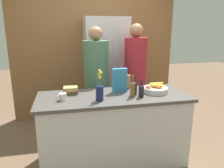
{
  "coord_description": "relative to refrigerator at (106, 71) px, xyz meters",
  "views": [
    {
      "loc": [
        -0.56,
        -2.5,
        1.72
      ],
      "look_at": [
        0.0,
        0.09,
        1.02
      ],
      "focal_mm": 35.0,
      "sensor_mm": 36.0,
      "label": 1
    }
  ],
  "objects": [
    {
      "name": "bottle_vinegar",
      "position": [
        0.11,
        -1.32,
        0.06
      ],
      "size": [
        0.07,
        0.07,
        0.25
      ],
      "color": "black",
      "rests_on": "kitchen_island"
    },
    {
      "name": "flower_vase",
      "position": [
        -0.34,
        -1.45,
        0.07
      ],
      "size": [
        0.09,
        0.09,
        0.36
      ],
      "color": "#191E4C",
      "rests_on": "kitchen_island"
    },
    {
      "name": "coffee_mug",
      "position": [
        -0.76,
        -1.35,
        0.0
      ],
      "size": [
        0.12,
        0.09,
        0.08
      ],
      "color": "silver",
      "rests_on": "kitchen_island"
    },
    {
      "name": "back_wall_wood",
      "position": [
        -0.15,
        0.36,
        0.36
      ],
      "size": [
        3.06,
        0.12,
        2.6
      ],
      "color": "brown",
      "rests_on": "ground_plane"
    },
    {
      "name": "book_stack",
      "position": [
        -0.66,
        -1.11,
        0.01
      ],
      "size": [
        0.18,
        0.16,
        0.09
      ],
      "color": "#3D6047",
      "rests_on": "kitchen_island"
    },
    {
      "name": "person_in_blue",
      "position": [
        0.36,
        -0.57,
        0.06
      ],
      "size": [
        0.35,
        0.35,
        1.77
      ],
      "rotation": [
        0.0,
        0.0,
        -0.27
      ],
      "color": "#383842",
      "rests_on": "ground_plane"
    },
    {
      "name": "cereal_box",
      "position": [
        -0.04,
        -1.16,
        0.11
      ],
      "size": [
        0.19,
        0.07,
        0.31
      ],
      "color": "teal",
      "rests_on": "kitchen_island"
    },
    {
      "name": "kitchen_island",
      "position": [
        -0.15,
        -1.28,
        -0.49
      ],
      "size": [
        1.86,
        0.74,
        0.9
      ],
      "color": "silver",
      "rests_on": "ground_plane"
    },
    {
      "name": "fruit_bowl",
      "position": [
        0.4,
        -1.28,
        0.01
      ],
      "size": [
        0.32,
        0.32,
        0.12
      ],
      "color": "silver",
      "rests_on": "kitchen_island"
    },
    {
      "name": "knife_block",
      "position": [
        0.09,
        -1.01,
        0.06
      ],
      "size": [
        0.1,
        0.09,
        0.27
      ],
      "color": "#A87A4C",
      "rests_on": "kitchen_island"
    },
    {
      "name": "ground_plane",
      "position": [
        -0.15,
        -1.28,
        -0.94
      ],
      "size": [
        14.0,
        14.0,
        0.0
      ],
      "primitive_type": "plane",
      "color": "brown"
    },
    {
      "name": "refrigerator",
      "position": [
        0.0,
        0.0,
        0.0
      ],
      "size": [
        0.73,
        0.63,
        1.88
      ],
      "color": "#B7B7BC",
      "rests_on": "ground_plane"
    },
    {
      "name": "person_at_sink",
      "position": [
        -0.26,
        -0.6,
        0.03
      ],
      "size": [
        0.38,
        0.38,
        1.73
      ],
      "rotation": [
        0.0,
        0.0,
        0.23
      ],
      "color": "#383842",
      "rests_on": "ground_plane"
    },
    {
      "name": "bottle_wine",
      "position": [
        0.16,
        -1.42,
        0.04
      ],
      "size": [
        0.06,
        0.06,
        0.21
      ],
      "color": "black",
      "rests_on": "kitchen_island"
    },
    {
      "name": "bottle_oil",
      "position": [
        0.06,
        -1.4,
        0.07
      ],
      "size": [
        0.06,
        0.06,
        0.27
      ],
      "color": "brown",
      "rests_on": "kitchen_island"
    }
  ]
}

